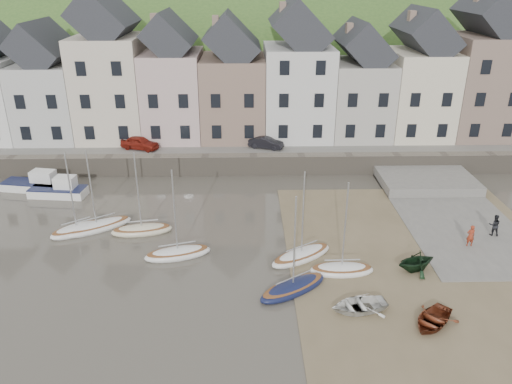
{
  "coord_description": "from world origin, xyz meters",
  "views": [
    {
      "loc": [
        -0.7,
        -25.9,
        17.16
      ],
      "look_at": [
        0.0,
        6.0,
        3.0
      ],
      "focal_mm": 35.04,
      "sensor_mm": 36.0,
      "label": 1
    }
  ],
  "objects_px": {
    "car_left": "(140,143)",
    "rowboat_white": "(359,305)",
    "person_red": "(471,236)",
    "rowboat_red": "(432,319)",
    "rowboat_green": "(416,261)",
    "car_right": "(266,143)",
    "person_dark": "(494,225)",
    "sailboat_0": "(97,226)"
  },
  "relations": [
    {
      "from": "car_left",
      "to": "rowboat_white",
      "type": "bearing_deg",
      "value": -125.67
    },
    {
      "from": "person_red",
      "to": "car_left",
      "type": "height_order",
      "value": "car_left"
    },
    {
      "from": "rowboat_red",
      "to": "person_red",
      "type": "bearing_deg",
      "value": 100.62
    },
    {
      "from": "rowboat_green",
      "to": "car_right",
      "type": "bearing_deg",
      "value": -175.49
    },
    {
      "from": "car_right",
      "to": "rowboat_green",
      "type": "bearing_deg",
      "value": -136.15
    },
    {
      "from": "rowboat_red",
      "to": "rowboat_white",
      "type": "bearing_deg",
      "value": -155.77
    },
    {
      "from": "rowboat_white",
      "to": "car_right",
      "type": "bearing_deg",
      "value": 178.95
    },
    {
      "from": "car_left",
      "to": "car_right",
      "type": "xyz_separation_m",
      "value": [
        12.01,
        0.0,
        -0.07
      ]
    },
    {
      "from": "car_left",
      "to": "car_right",
      "type": "bearing_deg",
      "value": -70.78
    },
    {
      "from": "rowboat_red",
      "to": "car_left",
      "type": "relative_size",
      "value": 0.82
    },
    {
      "from": "person_dark",
      "to": "car_right",
      "type": "distance_m",
      "value": 21.43
    },
    {
      "from": "sailboat_0",
      "to": "rowboat_red",
      "type": "relative_size",
      "value": 2.11
    },
    {
      "from": "rowboat_green",
      "to": "person_dark",
      "type": "xyz_separation_m",
      "value": [
        6.84,
        4.29,
        0.16
      ]
    },
    {
      "from": "rowboat_green",
      "to": "car_left",
      "type": "relative_size",
      "value": 0.7
    },
    {
      "from": "rowboat_green",
      "to": "person_red",
      "type": "distance_m",
      "value": 5.38
    },
    {
      "from": "person_dark",
      "to": "car_left",
      "type": "bearing_deg",
      "value": -15.69
    },
    {
      "from": "rowboat_red",
      "to": "person_red",
      "type": "xyz_separation_m",
      "value": [
        5.32,
        8.05,
        0.52
      ]
    },
    {
      "from": "person_red",
      "to": "rowboat_red",
      "type": "bearing_deg",
      "value": 55.88
    },
    {
      "from": "sailboat_0",
      "to": "rowboat_red",
      "type": "distance_m",
      "value": 23.39
    },
    {
      "from": "person_red",
      "to": "person_dark",
      "type": "xyz_separation_m",
      "value": [
        2.28,
        1.44,
        0.02
      ]
    },
    {
      "from": "rowboat_red",
      "to": "person_red",
      "type": "distance_m",
      "value": 9.67
    },
    {
      "from": "sailboat_0",
      "to": "car_right",
      "type": "height_order",
      "value": "sailboat_0"
    },
    {
      "from": "rowboat_white",
      "to": "car_right",
      "type": "xyz_separation_m",
      "value": [
        -4.18,
        23.03,
        1.76
      ]
    },
    {
      "from": "rowboat_white",
      "to": "person_dark",
      "type": "relative_size",
      "value": 2.02
    },
    {
      "from": "person_dark",
      "to": "car_left",
      "type": "relative_size",
      "value": 0.43
    },
    {
      "from": "sailboat_0",
      "to": "rowboat_white",
      "type": "bearing_deg",
      "value": -30.08
    },
    {
      "from": "rowboat_white",
      "to": "rowboat_red",
      "type": "distance_m",
      "value": 3.86
    },
    {
      "from": "rowboat_red",
      "to": "person_dark",
      "type": "xyz_separation_m",
      "value": [
        7.6,
        9.5,
        0.53
      ]
    },
    {
      "from": "rowboat_white",
      "to": "person_dark",
      "type": "xyz_separation_m",
      "value": [
        11.23,
        8.19,
        0.52
      ]
    },
    {
      "from": "rowboat_red",
      "to": "person_red",
      "type": "relative_size",
      "value": 1.95
    },
    {
      "from": "person_red",
      "to": "car_left",
      "type": "xyz_separation_m",
      "value": [
        -25.13,
        16.28,
        1.34
      ]
    },
    {
      "from": "person_red",
      "to": "person_dark",
      "type": "height_order",
      "value": "person_dark"
    },
    {
      "from": "rowboat_white",
      "to": "rowboat_green",
      "type": "xyz_separation_m",
      "value": [
        4.38,
        3.9,
        0.35
      ]
    },
    {
      "from": "sailboat_0",
      "to": "car_right",
      "type": "xyz_separation_m",
      "value": [
        12.77,
        13.21,
        1.89
      ]
    },
    {
      "from": "person_dark",
      "to": "car_right",
      "type": "relative_size",
      "value": 0.47
    },
    {
      "from": "rowboat_red",
      "to": "person_dark",
      "type": "bearing_deg",
      "value": 95.39
    },
    {
      "from": "person_red",
      "to": "car_left",
      "type": "distance_m",
      "value": 29.97
    },
    {
      "from": "rowboat_white",
      "to": "rowboat_green",
      "type": "height_order",
      "value": "rowboat_green"
    },
    {
      "from": "sailboat_0",
      "to": "rowboat_green",
      "type": "height_order",
      "value": "sailboat_0"
    },
    {
      "from": "rowboat_white",
      "to": "rowboat_red",
      "type": "relative_size",
      "value": 1.06
    },
    {
      "from": "rowboat_white",
      "to": "car_left",
      "type": "relative_size",
      "value": 0.86
    },
    {
      "from": "rowboat_white",
      "to": "person_dark",
      "type": "bearing_deg",
      "value": 114.76
    }
  ]
}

